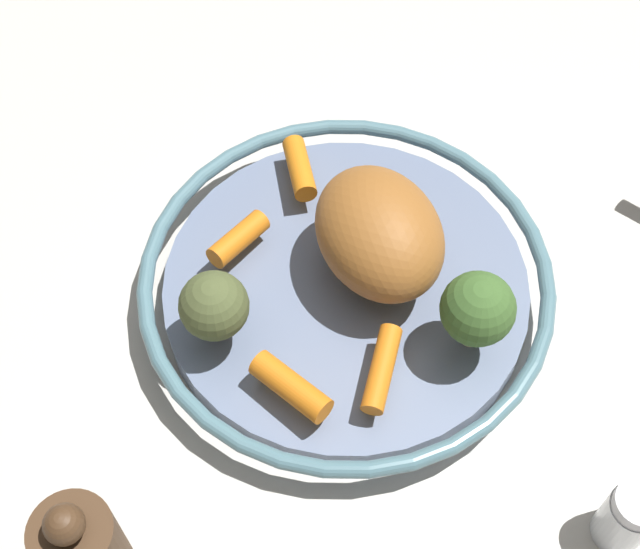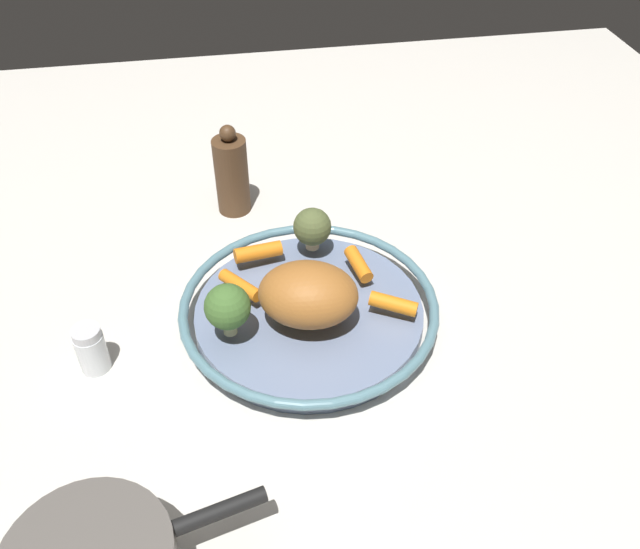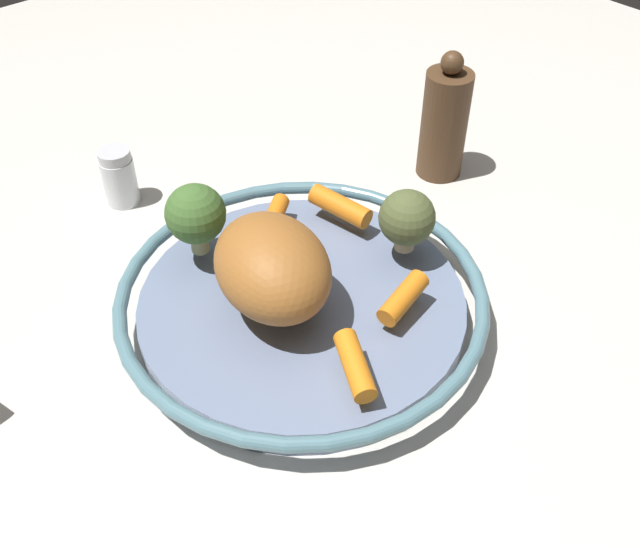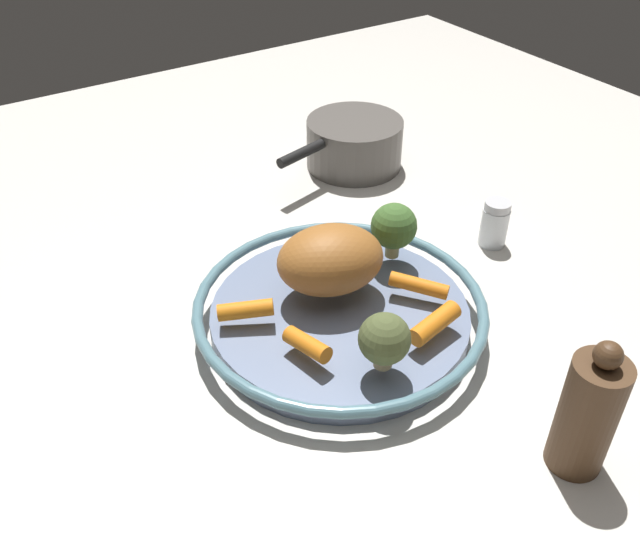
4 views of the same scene
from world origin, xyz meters
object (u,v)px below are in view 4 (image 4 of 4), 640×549
roast_chicken_piece (330,260)px  broccoli_floret_edge (384,339)px  pepper_mill (588,414)px  saucepan (354,143)px  salt_shaker (495,224)px  baby_carrot_center (419,285)px  baby_carrot_near_rim (246,310)px  broccoli_floret_mid (394,227)px  baby_carrot_right (307,345)px  serving_bowl (340,313)px  baby_carrot_back (435,323)px

roast_chicken_piece → broccoli_floret_edge: 0.14m
pepper_mill → saucepan: 0.63m
roast_chicken_piece → salt_shaker: roast_chicken_piece is taller
baby_carrot_center → pepper_mill: bearing=88.1°
baby_carrot_near_rim → broccoli_floret_mid: broccoli_floret_mid is taller
baby_carrot_center → salt_shaker: salt_shaker is taller
baby_carrot_center → saucepan: size_ratio=0.28×
baby_carrot_right → serving_bowl: bearing=-146.4°
saucepan → baby_carrot_near_rim: bearing=39.3°
broccoli_floret_edge → baby_carrot_center: bearing=-145.8°
baby_carrot_back → broccoli_floret_edge: size_ratio=1.05×
salt_shaker → pepper_mill: (0.20, 0.31, 0.03)m
pepper_mill → serving_bowl: bearing=-74.5°
baby_carrot_center → pepper_mill: 0.25m
roast_chicken_piece → saucepan: roast_chicken_piece is taller
baby_carrot_near_rim → saucepan: bearing=-140.7°
roast_chicken_piece → baby_carrot_right: bearing=44.0°
serving_bowl → baby_carrot_back: size_ratio=5.16×
salt_shaker → pepper_mill: pepper_mill is taller
broccoli_floret_mid → salt_shaker: broccoli_floret_mid is taller
baby_carrot_center → pepper_mill: pepper_mill is taller
serving_bowl → pepper_mill: pepper_mill is taller
baby_carrot_right → broccoli_floret_edge: size_ratio=0.90×
baby_carrot_near_rim → broccoli_floret_mid: 0.21m
baby_carrot_back → salt_shaker: salt_shaker is taller
baby_carrot_center → baby_carrot_right: size_ratio=1.22×
serving_bowl → baby_carrot_back: (-0.06, 0.10, 0.03)m
roast_chicken_piece → saucepan: (-0.25, -0.30, -0.04)m
broccoli_floret_edge → pepper_mill: pepper_mill is taller
pepper_mill → saucepan: bearing=-105.8°
baby_carrot_right → salt_shaker: size_ratio=0.85×
broccoli_floret_edge → broccoli_floret_mid: 0.20m
baby_carrot_center → saucepan: saucepan is taller
roast_chicken_piece → baby_carrot_back: 0.14m
serving_bowl → roast_chicken_piece: size_ratio=2.73×
baby_carrot_back → broccoli_floret_edge: 0.08m
broccoli_floret_mid → saucepan: bearing=-116.8°
baby_carrot_back → pepper_mill: (-0.02, 0.18, 0.01)m
baby_carrot_near_rim → broccoli_floret_edge: size_ratio=0.98×
baby_carrot_back → salt_shaker: bearing=-149.7°
baby_carrot_center → baby_carrot_right: 0.17m
roast_chicken_piece → salt_shaker: bearing=-179.7°
baby_carrot_center → broccoli_floret_mid: bearing=-104.2°
roast_chicken_piece → baby_carrot_center: bearing=141.3°
roast_chicken_piece → baby_carrot_back: (-0.05, 0.13, -0.03)m
pepper_mill → saucepan: (-0.17, -0.61, -0.03)m
baby_carrot_right → broccoli_floret_edge: broccoli_floret_edge is taller
serving_bowl → broccoli_floret_edge: 0.13m
serving_bowl → baby_carrot_center: size_ratio=4.95×
baby_carrot_center → baby_carrot_back: (0.03, 0.06, 0.00)m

